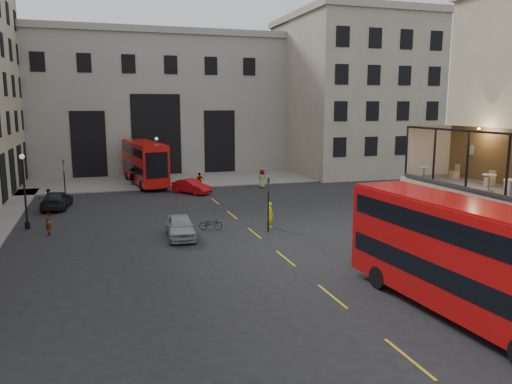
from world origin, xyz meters
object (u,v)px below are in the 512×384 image
object	(u,v)px
street_lamp_b	(157,165)
pedestrian_c	(200,181)
bus_far	(144,161)
traffic_light_far	(64,175)
cafe_table_near	(512,186)
pedestrian_a	(49,199)
cafe_table_mid	(489,180)
car_c	(57,200)
car_a	(180,227)
pedestrian_b	(133,177)
cafe_chair_d	(455,174)
pedestrian_e	(48,224)
bicycle	(211,224)
cyclist	(270,215)
pedestrian_d	(262,179)
traffic_light_near	(268,198)
cafe_table_far	(424,171)
car_b	(191,186)
bus_near	(462,253)
street_lamp_a	(25,196)
cafe_chair_b	(512,184)
cafe_chair_c	(490,181)

from	to	relation	value
street_lamp_b	pedestrian_c	distance (m)	4.98
bus_far	traffic_light_far	bearing A→B (deg)	-134.34
bus_far	cafe_table_near	distance (m)	40.51
pedestrian_c	pedestrian_a	bearing A→B (deg)	11.52
pedestrian_c	cafe_table_mid	distance (m)	33.32
car_c	cafe_table_near	size ratio (longest dim) A/B	5.83
car_a	pedestrian_b	xyz separation A→B (m)	(-1.52, 22.93, 0.22)
street_lamp_b	cafe_chair_d	world-z (taller)	cafe_chair_d
car_a	pedestrian_e	world-z (taller)	pedestrian_e
cafe_table_near	cafe_table_mid	xyz separation A→B (m)	(0.56, 1.95, -0.03)
car_c	cafe_chair_d	bearing A→B (deg)	143.00
bicycle	cafe_table_near	distance (m)	19.76
cyclist	pedestrian_d	xyz separation A→B (m)	(4.83, 16.45, 0.05)
traffic_light_near	cafe_table_far	bearing A→B (deg)	-51.69
car_a	pedestrian_c	xyz separation A→B (m)	(5.08, 19.23, 0.07)
pedestrian_c	car_b	bearing A→B (deg)	50.18
car_c	traffic_light_far	bearing A→B (deg)	-93.25
traffic_light_far	pedestrian_d	world-z (taller)	traffic_light_far
street_lamp_b	car_b	distance (m)	6.09
bus_far	pedestrian_e	xyz separation A→B (m)	(-8.22, -20.27, -1.87)
cyclist	cafe_table_mid	world-z (taller)	cafe_table_mid
traffic_light_near	pedestrian_c	distance (m)	19.69
bus_far	pedestrian_d	world-z (taller)	bus_far
cafe_table_near	car_c	bearing A→B (deg)	127.29
bus_near	pedestrian_b	xyz separation A→B (m)	(-10.61, 38.79, -1.72)
bicycle	pedestrian_e	xyz separation A→B (m)	(-10.79, 1.78, 0.36)
street_lamp_a	cafe_chair_b	size ratio (longest dim) A/B	5.60
cafe_chair_d	car_a	bearing A→B (deg)	147.36
pedestrian_c	pedestrian_d	world-z (taller)	pedestrian_d
car_b	cafe_chair_d	bearing A→B (deg)	-102.86
street_lamp_a	pedestrian_e	world-z (taller)	street_lamp_a
traffic_light_near	cafe_chair_d	world-z (taller)	cafe_chair_d
street_lamp_b	bus_far	distance (m)	2.33
bus_near	cafe_table_far	xyz separation A→B (m)	(3.34, 7.36, 2.35)
cafe_table_mid	cafe_chair_b	distance (m)	1.32
bicycle	cafe_table_near	xyz separation A→B (m)	(9.99, -16.37, 4.75)
traffic_light_near	bus_far	bearing A→B (deg)	104.50
cafe_table_mid	cafe_chair_c	distance (m)	1.67
street_lamp_b	cafe_chair_d	xyz separation A→B (m)	(13.07, -30.65, 2.45)
cyclist	car_c	bearing A→B (deg)	45.15
pedestrian_d	bus_far	bearing A→B (deg)	19.37
street_lamp_a	cafe_table_mid	bearing A→B (deg)	-38.90
traffic_light_far	cafe_table_mid	world-z (taller)	cafe_table_mid
street_lamp_b	cafe_chair_c	xyz separation A→B (m)	(13.06, -33.31, 2.45)
street_lamp_b	bus_near	world-z (taller)	street_lamp_b
street_lamp_b	cafe_chair_b	size ratio (longest dim) A/B	5.60
cafe_chair_b	cafe_chair_d	bearing A→B (deg)	92.15
cafe_chair_c	pedestrian_a	bearing A→B (deg)	133.58
pedestrian_a	pedestrian_d	size ratio (longest dim) A/B	0.87
pedestrian_a	cafe_table_far	world-z (taller)	cafe_table_far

